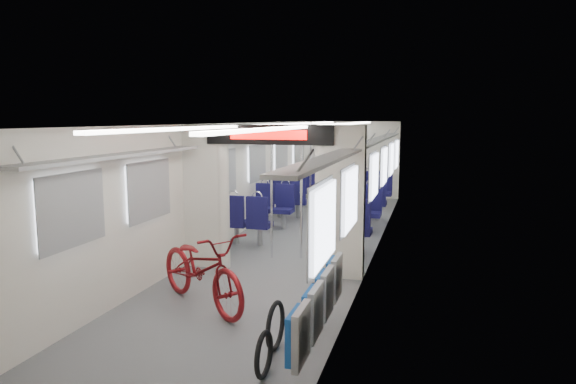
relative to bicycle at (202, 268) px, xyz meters
The scene contains 14 objects.
carriage 3.60m from the bicycle, 83.60° to the left, with size 12.00×12.02×2.31m.
bicycle is the anchor object (origin of this frame).
flip_bench 1.99m from the bicycle, 29.18° to the right, with size 0.12×2.09×0.50m.
bike_hoop_a 2.05m from the bicycle, 48.71° to the right, with size 0.45×0.45×0.05m, color black.
bike_hoop_b 1.60m from the bicycle, 36.46° to the right, with size 0.53×0.53×0.05m, color black.
bike_hoop_c 1.53m from the bicycle, ahead, with size 0.48×0.48×0.05m, color black.
seat_bay_near_left 4.04m from the bicycle, 97.83° to the left, with size 0.89×1.97×1.07m.
seat_bay_near_right 4.23m from the bicycle, 71.81° to the left, with size 0.93×2.15×1.12m.
seat_bay_far_left 6.94m from the bicycle, 94.54° to the left, with size 0.94×2.22×1.15m.
seat_bay_far_right 7.24m from the bicycle, 79.49° to the left, with size 0.90×2.01×1.08m.
stanchion_near_left 2.55m from the bicycle, 86.35° to the left, with size 0.04×0.04×2.30m, color silver.
stanchion_near_right 2.73m from the bicycle, 75.85° to the left, with size 0.05×0.05×2.30m, color silver.
stanchion_far_left 5.69m from the bicycle, 89.15° to the left, with size 0.04×0.04×2.30m, color silver.
stanchion_far_right 5.69m from the bicycle, 82.74° to the left, with size 0.04×0.04×2.30m, color silver.
Camera 1 is at (2.39, -9.48, 2.40)m, focal length 32.00 mm.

